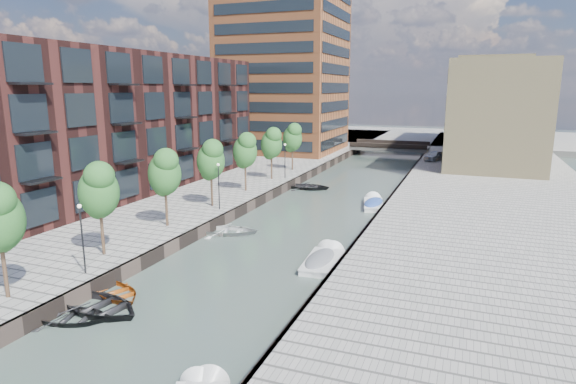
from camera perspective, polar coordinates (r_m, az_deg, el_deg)
The scene contains 29 objects.
water at distance 55.21m, azimuth 6.62°, elevation 0.13°, with size 300.00×300.00×0.00m, color #38473F.
quay_left at distance 72.67m, azimuth -22.06°, elevation 2.63°, with size 60.00×140.00×1.00m, color gray.
quay_right at distance 53.59m, azimuth 23.44°, elevation -0.64°, with size 20.00×140.00×1.00m, color gray.
quay_wall_left at distance 56.88m, azimuth 0.68°, elevation 1.08°, with size 0.25×140.00×1.00m, color #332823.
quay_wall_right at distance 53.98m, azimuth 12.92°, elevation 0.16°, with size 0.25×140.00×1.00m, color #332823.
far_closure at distance 113.67m, azimuth 14.23°, elevation 6.32°, with size 80.00×40.00×1.00m, color gray.
apartment_block at distance 53.92m, azimuth -17.30°, elevation 7.96°, with size 8.00×38.00×14.00m, color black.
tower at distance 83.16m, azimuth -0.43°, elevation 15.35°, with size 18.00×18.00×30.00m, color #9C542D.
tan_block_near at distance 74.50m, azimuth 23.32°, elevation 8.56°, with size 12.00×25.00×14.00m, color tan.
tan_block_far at distance 100.44m, azimuth 22.86°, elevation 9.88°, with size 12.00×20.00×16.00m, color tan.
bridge at distance 85.99m, azimuth 11.99°, elevation 5.23°, with size 13.00×6.00×1.30m.
tree_1 at distance 32.47m, azimuth -21.53°, elevation 0.35°, with size 2.50×2.50×5.95m.
tree_2 at distance 37.82m, azimuth -14.43°, elevation 2.41°, with size 2.50×2.50×5.95m.
tree_3 at distance 43.64m, azimuth -9.15°, elevation 3.91°, with size 2.50×2.50×5.95m.
tree_4 at distance 49.77m, azimuth -5.12°, elevation 5.03°, with size 2.50×2.50×5.95m.
tree_5 at distance 56.10m, azimuth -1.98°, elevation 5.89°, with size 2.50×2.50×5.95m.
tree_6 at distance 62.57m, azimuth 0.52°, elevation 6.56°, with size 2.50×2.50×5.95m.
lamp_0 at distance 29.90m, azimuth -23.25°, elevation -4.31°, with size 0.24×0.24×4.12m.
lamp_1 at distance 42.45m, azimuth -8.22°, elevation 1.25°, with size 0.24×0.24×4.12m.
lamp_2 at distance 56.76m, azimuth -0.36°, elevation 4.15°, with size 0.24×0.24×4.12m.
sloop_0 at distance 27.89m, azimuth -21.36°, elevation -13.05°, with size 3.68×5.15×1.07m, color black.
sloop_1 at distance 27.45m, azimuth -24.13°, elevation -13.72°, with size 2.97×4.16×0.86m, color black.
sloop_2 at distance 29.51m, azimuth -19.68°, elevation -11.49°, with size 2.86×4.00×0.83m, color #883D0E.
sloop_3 at distance 39.21m, azimuth -6.99°, elevation -4.93°, with size 3.34×4.68×0.97m, color beige.
sloop_4 at distance 55.97m, azimuth 2.48°, elevation 0.37°, with size 3.50×4.89×1.01m, color black.
motorboat_2 at distance 32.84m, azimuth 5.11°, elevation -8.16°, with size 2.71×5.22×1.66m.
motorboat_3 at distance 48.66m, azimuth 10.08°, elevation -1.38°, with size 2.83×5.49×1.74m.
motorboat_4 at distance 32.74m, azimuth 3.97°, elevation -8.00°, with size 2.11×5.18×1.69m.
car at distance 74.30m, azimuth 17.01°, elevation 4.14°, with size 1.70×4.23×1.44m, color silver.
Camera 1 is at (13.17, -12.36, 11.53)m, focal length 30.00 mm.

